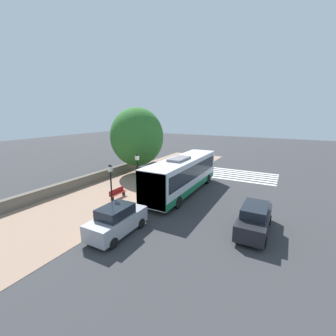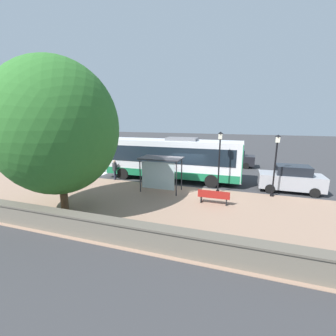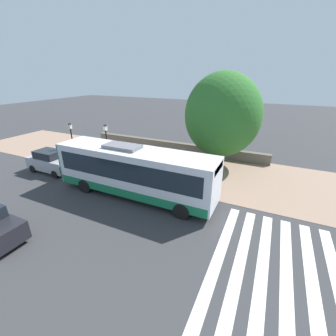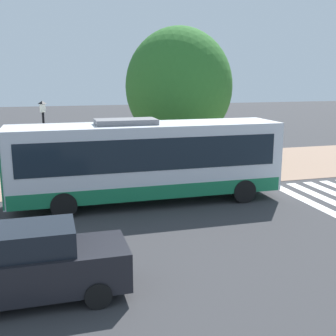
{
  "view_description": "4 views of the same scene",
  "coord_description": "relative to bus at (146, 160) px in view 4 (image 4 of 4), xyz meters",
  "views": [
    {
      "loc": [
        10.15,
        -16.99,
        7.41
      ],
      "look_at": [
        -0.2,
        2.12,
        2.14
      ],
      "focal_mm": 24.0,
      "sensor_mm": 36.0,
      "label": 1
    },
    {
      "loc": [
        -15.99,
        -3.81,
        5.12
      ],
      "look_at": [
        1.63,
        2.03,
        0.98
      ],
      "focal_mm": 24.0,
      "sensor_mm": 36.0,
      "label": 2
    },
    {
      "loc": [
        13.19,
        9.71,
        7.89
      ],
      "look_at": [
        -0.65,
        3.12,
        1.46
      ],
      "focal_mm": 24.0,
      "sensor_mm": 36.0,
      "label": 3
    },
    {
      "loc": [
        18.54,
        -2.11,
        5.28
      ],
      "look_at": [
        1.12,
        2.77,
        1.32
      ],
      "focal_mm": 45.0,
      "sensor_mm": 36.0,
      "label": 4
    }
  ],
  "objects": [
    {
      "name": "bus_shelter",
      "position": [
        -3.31,
        -0.19,
        0.17
      ],
      "size": [
        1.66,
        2.92,
        2.44
      ],
      "color": "#2D2D33",
      "rests_on": "ground"
    },
    {
      "name": "bench",
      "position": [
        -4.54,
        -4.07,
        -1.37
      ],
      "size": [
        0.4,
        1.9,
        0.88
      ],
      "color": "maroon",
      "rests_on": "ground"
    },
    {
      "name": "parked_car_far_lane",
      "position": [
        7.12,
        -4.5,
        -0.95
      ],
      "size": [
        1.83,
        4.69,
        1.85
      ],
      "color": "black",
      "rests_on": "ground"
    },
    {
      "name": "shade_tree",
      "position": [
        -8.04,
        3.89,
        2.78
      ],
      "size": [
        6.49,
        6.49,
        8.2
      ],
      "color": "brown",
      "rests_on": "ground"
    },
    {
      "name": "ground_plane",
      "position": [
        -1.62,
        -1.68,
        -1.85
      ],
      "size": [
        120.0,
        120.0,
        0.0
      ],
      "primitive_type": "plane",
      "color": "#353538",
      "rests_on": "ground"
    },
    {
      "name": "sidewalk_plaza",
      "position": [
        -6.12,
        -1.68,
        -1.84
      ],
      "size": [
        9.0,
        44.0,
        0.02
      ],
      "color": "#937560",
      "rests_on": "ground"
    },
    {
      "name": "stone_wall",
      "position": [
        -10.17,
        -1.68,
        -1.35
      ],
      "size": [
        0.6,
        20.0,
        1.0
      ],
      "color": "#6B6356",
      "rests_on": "ground"
    },
    {
      "name": "street_lamp_near",
      "position": [
        -2.25,
        -4.08,
        0.66
      ],
      "size": [
        0.28,
        0.28,
        4.23
      ],
      "color": "black",
      "rests_on": "ground"
    },
    {
      "name": "bus",
      "position": [
        0.0,
        0.0,
        0.0
      ],
      "size": [
        2.69,
        11.28,
        3.57
      ],
      "color": "silver",
      "rests_on": "ground"
    },
    {
      "name": "pedestrian",
      "position": [
        -1.59,
        4.54,
        -0.86
      ],
      "size": [
        0.34,
        0.22,
        1.69
      ],
      "color": "#2D3347",
      "rests_on": "ground"
    }
  ]
}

